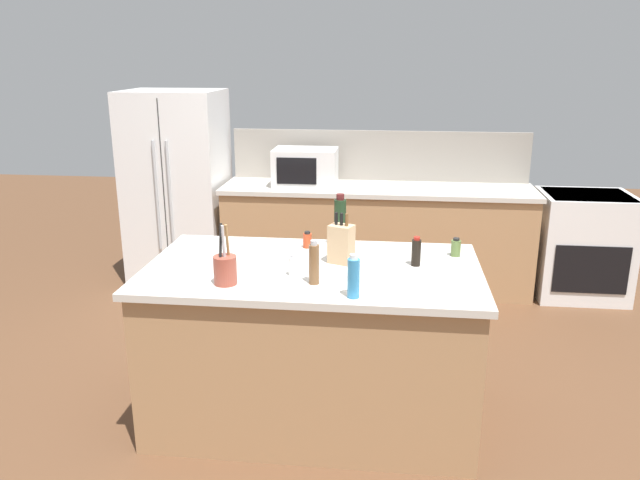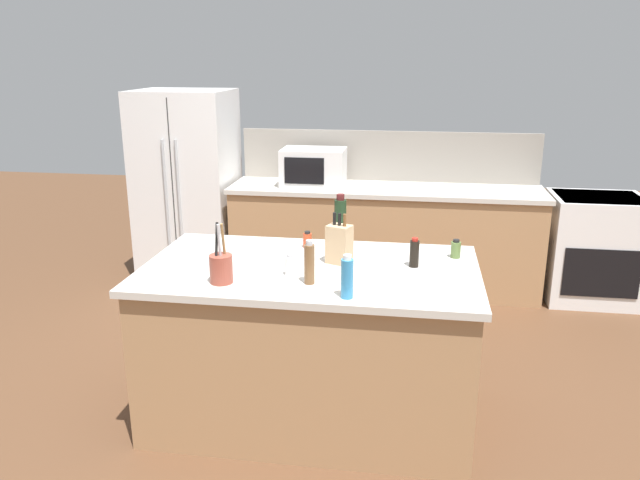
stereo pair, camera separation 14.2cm
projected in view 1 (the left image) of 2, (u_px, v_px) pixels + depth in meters
ground_plane at (313, 414)px, 3.75m from camera, size 14.00×14.00×0.00m
back_counter_run at (376, 237)px, 5.68m from camera, size 2.77×0.66×0.94m
wall_backsplash at (379, 156)px, 5.77m from camera, size 2.73×0.03×0.46m
kitchen_island at (313, 343)px, 3.62m from camera, size 1.87×1.06×0.94m
refrigerator at (178, 187)px, 5.81m from camera, size 0.86×0.75×1.76m
range_oven at (582, 245)px, 5.48m from camera, size 0.76×0.65×0.92m
microwave at (305, 167)px, 5.56m from camera, size 0.56×0.39×0.33m
knife_block at (341, 243)px, 3.51m from camera, size 0.16×0.14×0.29m
utensil_crock at (225, 269)px, 3.20m from camera, size 0.12×0.12×0.32m
salt_shaker at (293, 266)px, 3.33m from camera, size 0.05×0.05×0.12m
wine_bottle at (340, 222)px, 3.80m from camera, size 0.07×0.07×0.33m
spice_jar_paprika at (307, 240)px, 3.81m from camera, size 0.05×0.05×0.10m
spice_jar_oregano at (456, 248)px, 3.65m from camera, size 0.06×0.06×0.11m
pepper_grinder at (314, 263)px, 3.19m from camera, size 0.05×0.05×0.23m
soy_sauce_bottle at (416, 252)px, 3.48m from camera, size 0.05×0.05×0.17m
dish_soap_bottle at (354, 277)px, 3.02m from camera, size 0.06×0.06×0.22m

